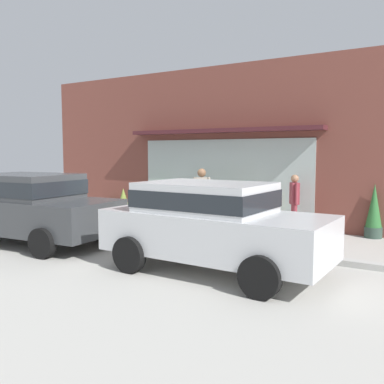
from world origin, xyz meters
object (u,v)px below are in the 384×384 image
Objects in this scene: pedestrian_passerby at (294,199)px; potted_plant_by_entrance at (152,200)px; potted_plant_doorstep at (222,211)px; parked_car_dark_gray at (30,204)px; pedestrian_with_handbag at (202,195)px; potted_plant_window_center at (108,206)px; fire_hydrant at (220,223)px; potted_plant_trailing_edge at (374,212)px; parked_car_silver at (212,221)px; potted_plant_low_front at (194,206)px; potted_plant_window_right at (123,202)px; potted_plant_corner_tall at (268,214)px.

pedestrian_passerby reaches higher than potted_plant_by_entrance.
parked_car_dark_gray is at bearing -118.58° from potted_plant_doorstep.
pedestrian_with_handbag reaches higher than potted_plant_window_center.
pedestrian_with_handbag is (-0.85, 0.60, 0.60)m from fire_hydrant.
potted_plant_by_entrance is at bearing -178.17° from potted_plant_trailing_edge.
parked_car_silver is at bearing -64.55° from potted_plant_doorstep.
fire_hydrant is 2.48m from potted_plant_low_front.
parked_car_dark_gray is at bearing 99.28° from pedestrian_passerby.
parked_car_dark_gray is 8.43m from potted_plant_trailing_edge.
pedestrian_passerby is 2.04× the size of potted_plant_doorstep.
potted_plant_window_right is at bearing 176.13° from potted_plant_low_front.
parked_car_dark_gray is at bearing -142.13° from fire_hydrant.
potted_plant_corner_tall is (-0.90, 0.39, -0.50)m from pedestrian_passerby.
potted_plant_window_right is (-1.20, -0.05, -0.13)m from potted_plant_by_entrance.
potted_plant_doorstep is (-2.20, 4.63, -0.53)m from parked_car_silver.
potted_plant_trailing_edge reaches higher than potted_plant_by_entrance.
pedestrian_with_handbag is at bearing -84.67° from potted_plant_doorstep.
potted_plant_low_front is (-0.94, 1.11, -0.47)m from pedestrian_with_handbag.
potted_plant_doorstep is 0.83× the size of potted_plant_window_right.
potted_plant_by_entrance reaches higher than potted_plant_window_right.
potted_plant_by_entrance is (-4.87, 0.19, -0.33)m from pedestrian_passerby.
potted_plant_corner_tall is 5.19m from potted_plant_window_right.
pedestrian_passerby is at bearing 90.33° from parked_car_silver.
parked_car_silver reaches higher than potted_plant_trailing_edge.
potted_plant_window_right is (-6.08, 0.14, -0.47)m from pedestrian_passerby.
potted_plant_corner_tall is (-2.82, -0.02, -0.26)m from potted_plant_trailing_edge.
potted_plant_low_front reaches higher than potted_plant_by_entrance.
fire_hydrant is 4.57m from parked_car_dark_gray.
potted_plant_doorstep is (4.63, -0.07, 0.14)m from potted_plant_window_center.
pedestrian_with_handbag reaches higher than parked_car_silver.
potted_plant_doorstep is at bearing 1.28° from potted_plant_window_right.
potted_plant_window_center is (-6.83, 4.70, -0.67)m from parked_car_silver.
potted_plant_trailing_edge is at bearing 2.49° from potted_plant_doorstep.
potted_plant_by_entrance is 0.92× the size of potted_plant_low_front.
fire_hydrant reaches higher than potted_plant_window_center.
parked_car_dark_gray is 3.10× the size of potted_plant_trailing_edge.
potted_plant_trailing_edge reaches higher than potted_plant_corner_tall.
potted_plant_trailing_edge is (1.92, 0.40, -0.24)m from pedestrian_passerby.
potted_plant_corner_tall is at bearing 2.91° from potted_plant_by_entrance.
fire_hydrant is at bearing -100.77° from potted_plant_corner_tall.
potted_plant_doorstep is (-0.13, 1.39, -0.61)m from pedestrian_with_handbag.
potted_plant_low_front is at bearing -160.54° from potted_plant_doorstep.
potted_plant_low_front is at bearing 98.64° from pedestrian_with_handbag.
potted_plant_doorstep is 1.40m from potted_plant_corner_tall.
potted_plant_trailing_edge is (5.02, 0.47, 0.13)m from potted_plant_low_front.
pedestrian_passerby is at bearing 38.41° from parked_car_dark_gray.
parked_car_silver reaches higher than potted_plant_doorstep.
potted_plant_doorstep is at bearing 50.80° from pedestrian_passerby.
parked_car_silver is at bearing -89.04° from pedestrian_with_handbag.
parked_car_dark_gray is at bearing -176.82° from parked_car_silver.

